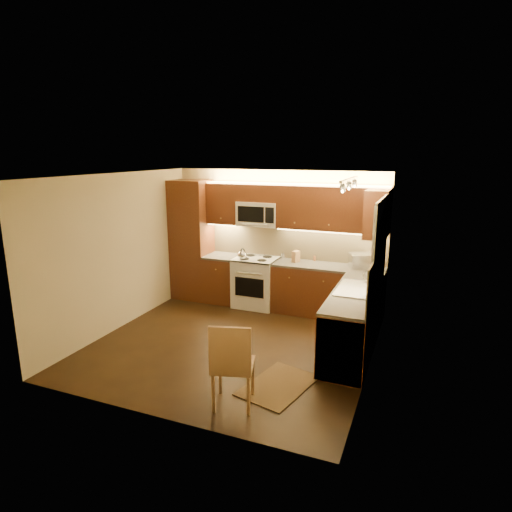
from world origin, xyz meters
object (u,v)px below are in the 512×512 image
at_px(microwave, 259,214).
at_px(toaster_oven, 362,261).
at_px(kettle, 242,254).
at_px(knife_block, 296,256).
at_px(stove, 256,282).
at_px(dining_chair, 233,363).
at_px(sink, 356,284).
at_px(soap_bottle, 372,273).

distance_m(microwave, toaster_oven, 2.02).
height_order(kettle, knife_block, kettle).
relative_size(stove, kettle, 4.40).
xyz_separation_m(stove, dining_chair, (0.98, -3.14, 0.06)).
height_order(sink, toaster_oven, toaster_oven).
bearing_deg(soap_bottle, dining_chair, -133.11).
distance_m(microwave, knife_block, 1.03).
relative_size(knife_block, dining_chair, 0.19).
xyz_separation_m(stove, microwave, (0.00, 0.14, 1.26)).
height_order(kettle, dining_chair, kettle).
height_order(stove, knife_block, knife_block).
bearing_deg(sink, soap_bottle, 77.40).
bearing_deg(sink, kettle, 156.73).
relative_size(microwave, dining_chair, 0.74).
bearing_deg(dining_chair, kettle, 96.30).
height_order(toaster_oven, dining_chair, toaster_oven).
relative_size(kettle, toaster_oven, 0.51).
relative_size(stove, dining_chair, 0.89).
xyz_separation_m(kettle, dining_chair, (1.17, -2.95, -0.51)).
bearing_deg(sink, microwave, 147.79).
height_order(microwave, soap_bottle, microwave).
bearing_deg(microwave, sink, -32.21).
height_order(stove, sink, sink).
xyz_separation_m(sink, knife_block, (-1.26, 1.20, 0.02)).
relative_size(stove, sink, 1.07).
bearing_deg(stove, knife_block, 5.70).
xyz_separation_m(toaster_oven, dining_chair, (-0.91, -3.24, -0.51)).
bearing_deg(dining_chair, stove, 91.99).
bearing_deg(soap_bottle, microwave, 143.90).
xyz_separation_m(kettle, toaster_oven, (2.09, 0.28, -0.00)).
distance_m(sink, soap_bottle, 0.63).
bearing_deg(stove, dining_chair, -72.64).
distance_m(stove, kettle, 0.62).
bearing_deg(toaster_oven, dining_chair, -128.84).
height_order(sink, dining_chair, sink).
xyz_separation_m(toaster_oven, knife_block, (-1.16, -0.03, -0.02)).
xyz_separation_m(stove, toaster_oven, (1.89, 0.10, 0.56)).
bearing_deg(knife_block, sink, -24.40).
relative_size(sink, kettle, 4.11).
relative_size(stove, microwave, 1.21).
distance_m(kettle, dining_chair, 3.22).
xyz_separation_m(sink, toaster_oven, (-0.11, 1.23, 0.05)).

